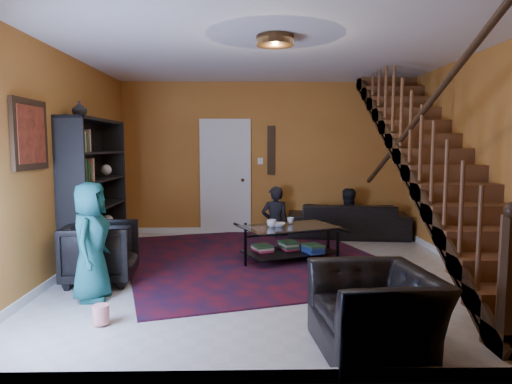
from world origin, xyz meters
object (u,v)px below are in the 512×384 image
at_px(sofa, 347,220).
at_px(armchair_right, 375,311).
at_px(armchair_left, 101,252).
at_px(coffee_table, 289,241).
at_px(bookshelf, 96,194).

distance_m(sofa, armchair_right, 4.62).
relative_size(armchair_left, armchair_right, 0.80).
bearing_deg(armchair_right, armchair_left, -130.52).
height_order(armchair_left, coffee_table, armchair_left).
bearing_deg(armchair_right, coffee_table, -177.74).
relative_size(bookshelf, sofa, 0.95).
distance_m(armchair_right, coffee_table, 2.89).
relative_size(bookshelf, coffee_table, 1.33).
bearing_deg(sofa, coffee_table, 61.04).
bearing_deg(bookshelf, armchair_right, -42.38).
height_order(armchair_right, coffee_table, armchair_right).
relative_size(armchair_right, coffee_table, 0.67).
xyz_separation_m(sofa, armchair_left, (-3.55, -2.65, 0.06)).
bearing_deg(sofa, armchair_right, 86.73).
distance_m(bookshelf, sofa, 4.31).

